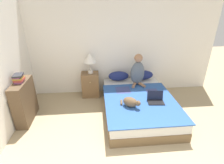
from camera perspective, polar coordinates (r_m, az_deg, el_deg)
wall_back at (r=4.61m, az=1.04°, el=11.60°), size 5.36×0.05×2.55m
bed at (r=4.06m, az=8.45°, el=-7.23°), size 1.52×2.13×0.41m
pillow_near at (r=4.64m, az=2.14°, el=1.98°), size 0.54×0.26×0.25m
pillow_far at (r=4.77m, az=10.09°, el=2.25°), size 0.54×0.26×0.25m
person_sitting at (r=4.38m, az=8.37°, el=3.48°), size 0.36×0.35×0.79m
cat_tabby at (r=3.54m, az=6.16°, el=-6.53°), size 0.38×0.38×0.20m
laptop_open at (r=3.81m, az=14.04°, el=-5.67°), size 0.36×0.28×0.22m
nightstand at (r=4.68m, az=-7.07°, el=-0.80°), size 0.45×0.37×0.65m
table_lamp at (r=4.41m, az=-7.30°, el=7.57°), size 0.33×0.33×0.52m
bookshelf at (r=4.09m, az=-26.65°, el=-5.66°), size 0.24×0.77×0.89m
book_stack_top at (r=3.87m, az=-28.19°, el=1.11°), size 0.19×0.25×0.16m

